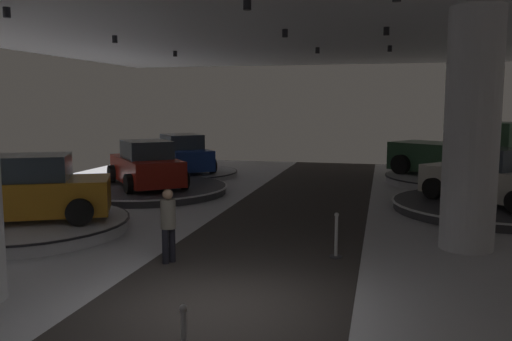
# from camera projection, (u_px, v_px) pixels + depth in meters

# --- Properties ---
(ground) EXTENTS (24.00, 44.00, 0.06)m
(ground) POSITION_uv_depth(u_px,v_px,m) (215.00, 312.00, 8.65)
(ground) COLOR silver
(column_right) EXTENTS (1.22, 1.22, 5.50)m
(column_right) POSITION_uv_depth(u_px,v_px,m) (472.00, 131.00, 12.00)
(column_right) COLOR silver
(column_right) RESTS_ON ground
(display_platform_mid_left) EXTENTS (5.25, 5.25, 0.34)m
(display_platform_mid_left) POSITION_uv_depth(u_px,v_px,m) (27.00, 225.00, 13.84)
(display_platform_mid_left) COLOR #B7B7BC
(display_platform_mid_left) RESTS_ON ground
(display_car_mid_left) EXTENTS (4.56, 3.55, 1.71)m
(display_car_mid_left) POSITION_uv_depth(u_px,v_px,m) (27.00, 191.00, 13.73)
(display_car_mid_left) COLOR #B77519
(display_car_mid_left) RESTS_ON display_platform_mid_left
(display_platform_deep_right) EXTENTS (5.68, 5.68, 0.33)m
(display_platform_deep_right) POSITION_uv_depth(u_px,v_px,m) (454.00, 180.00, 22.14)
(display_platform_deep_right) COLOR #B7B7BC
(display_platform_deep_right) RESTS_ON ground
(pickup_truck_deep_right) EXTENTS (5.55, 4.76, 2.30)m
(pickup_truck_deep_right) POSITION_uv_depth(u_px,v_px,m) (463.00, 155.00, 21.76)
(pickup_truck_deep_right) COLOR #2D5638
(pickup_truck_deep_right) RESTS_ON display_platform_deep_right
(display_platform_far_right) EXTENTS (5.99, 5.99, 0.30)m
(display_platform_far_right) POSITION_uv_depth(u_px,v_px,m) (490.00, 207.00, 16.46)
(display_platform_far_right) COLOR #333338
(display_platform_far_right) RESTS_ON ground
(display_car_far_right) EXTENTS (4.30, 4.18, 1.71)m
(display_car_far_right) POSITION_uv_depth(u_px,v_px,m) (491.00, 178.00, 16.37)
(display_car_far_right) COLOR silver
(display_car_far_right) RESTS_ON display_platform_far_right
(display_platform_deep_left) EXTENTS (5.21, 5.21, 0.25)m
(display_platform_deep_left) POSITION_uv_depth(u_px,v_px,m) (181.00, 173.00, 24.56)
(display_platform_deep_left) COLOR #B7B7BC
(display_platform_deep_left) RESTS_ON ground
(display_car_deep_left) EXTENTS (4.04, 4.40, 1.71)m
(display_car_deep_left) POSITION_uv_depth(u_px,v_px,m) (181.00, 154.00, 24.42)
(display_car_deep_left) COLOR navy
(display_car_deep_left) RESTS_ON display_platform_deep_left
(display_platform_far_left) EXTENTS (6.09, 6.09, 0.29)m
(display_platform_far_left) POSITION_uv_depth(u_px,v_px,m) (147.00, 189.00, 19.86)
(display_platform_far_left) COLOR #333338
(display_platform_far_left) RESTS_ON ground
(display_car_far_left) EXTENTS (4.09, 4.37, 1.71)m
(display_car_far_left) POSITION_uv_depth(u_px,v_px,m) (146.00, 166.00, 19.72)
(display_car_far_left) COLOR maroon
(display_car_far_left) RESTS_ON display_platform_far_left
(visitor_walking_near) EXTENTS (0.32, 0.32, 1.59)m
(visitor_walking_near) POSITION_uv_depth(u_px,v_px,m) (168.00, 221.00, 11.12)
(visitor_walking_near) COLOR black
(visitor_walking_near) RESTS_ON ground
(stanchion_b) EXTENTS (0.28, 0.28, 1.01)m
(stanchion_b) POSITION_uv_depth(u_px,v_px,m) (336.00, 241.00, 11.56)
(stanchion_b) COLOR #333338
(stanchion_b) RESTS_ON ground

